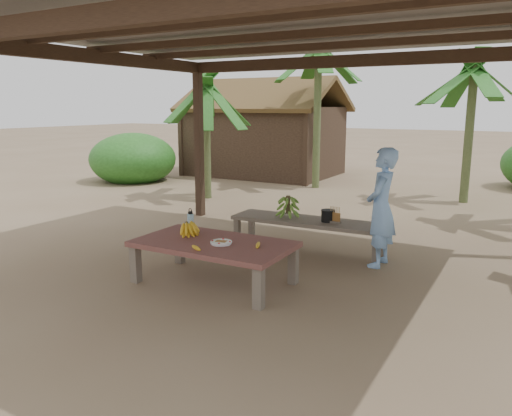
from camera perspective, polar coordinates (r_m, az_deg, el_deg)
The scene contains 17 objects.
ground at distance 6.21m, azimuth 2.34°, elevation -7.54°, with size 80.00×80.00×0.00m, color brown.
pavilion at distance 5.91m, azimuth 2.38°, elevation 18.83°, with size 6.60×5.60×2.95m.
work_table at distance 5.79m, azimuth -4.85°, elevation -4.46°, with size 1.81×1.02×0.50m.
bench at distance 7.13m, azimuth 5.99°, elevation -1.75°, with size 2.22×0.69×0.45m.
ripe_banana_bunch at distance 6.09m, azimuth -7.92°, elevation -2.24°, with size 0.29×0.25×0.18m, color yellow, non-canonical shape.
plate at distance 5.66m, azimuth -4.00°, elevation -3.96°, with size 0.25×0.25×0.04m.
loose_banana_front at distance 5.46m, azimuth -6.85°, elevation -4.55°, with size 0.04×0.15×0.04m, color yellow.
loose_banana_side at distance 5.53m, azimuth 0.22°, elevation -4.26°, with size 0.04×0.16×0.04m, color yellow.
water_flask at distance 6.23m, azimuth -7.49°, elevation -1.58°, with size 0.08×0.08×0.30m.
green_banana_stalk at distance 7.20m, azimuth 3.67°, elevation 0.23°, with size 0.29×0.29×0.34m, color #598C2D, non-canonical shape.
cooking_pot at distance 7.00m, azimuth 8.24°, elevation -0.92°, with size 0.19×0.19×0.16m, color black.
skewer_rack at distance 6.92m, azimuth 9.02°, elevation -0.77°, with size 0.18×0.08×0.24m, color #A57F47, non-canonical shape.
woman at distance 6.53m, azimuth 14.11°, elevation 0.04°, with size 0.56×0.37×1.53m, color #6F99D3.
hut at distance 15.07m, azimuth 1.06°, elevation 8.06°, with size 4.40×3.43×2.85m.
banana_plant_n at distance 11.44m, azimuth 23.61°, elevation 13.28°, with size 1.80×1.80×3.04m.
banana_plant_nw at distance 12.63m, azimuth 7.16°, elevation 16.46°, with size 1.80×1.80×3.63m.
banana_plant_w at distance 11.12m, azimuth -5.78°, elevation 12.32°, with size 1.80×1.80×2.66m.
Camera 1 is at (2.67, -5.22, 2.03)m, focal length 35.00 mm.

